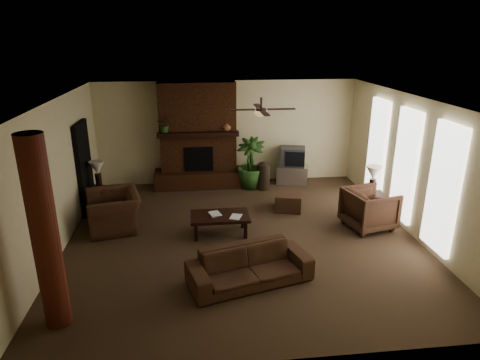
{
  "coord_description": "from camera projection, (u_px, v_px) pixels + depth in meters",
  "views": [
    {
      "loc": [
        -0.92,
        -7.72,
        3.95
      ],
      "look_at": [
        0.0,
        0.4,
        1.1
      ],
      "focal_mm": 31.4,
      "sensor_mm": 36.0,
      "label": 1
    }
  ],
  "objects": [
    {
      "name": "room_shell",
      "position": [
        242.0,
        172.0,
        8.18
      ],
      "size": [
        7.0,
        7.0,
        7.0
      ],
      "color": "#4A3625",
      "rests_on": "ground"
    },
    {
      "name": "fireplace",
      "position": [
        198.0,
        145.0,
        11.2
      ],
      "size": [
        2.4,
        0.7,
        2.8
      ],
      "color": "#502915",
      "rests_on": "ground"
    },
    {
      "name": "windows",
      "position": [
        405.0,
        166.0,
        8.75
      ],
      "size": [
        0.08,
        3.65,
        2.35
      ],
      "color": "white",
      "rests_on": "ground"
    },
    {
      "name": "log_column",
      "position": [
        45.0,
        235.0,
        5.62
      ],
      "size": [
        0.36,
        0.36,
        2.8
      ],
      "primitive_type": "cylinder",
      "color": "maroon",
      "rests_on": "ground"
    },
    {
      "name": "doorway",
      "position": [
        84.0,
        168.0,
        9.62
      ],
      "size": [
        0.1,
        1.0,
        2.1
      ],
      "primitive_type": "cube",
      "color": "black",
      "rests_on": "ground"
    },
    {
      "name": "ceiling_fan",
      "position": [
        261.0,
        111.0,
        8.13
      ],
      "size": [
        1.35,
        1.35,
        0.37
      ],
      "color": "black",
      "rests_on": "ceiling"
    },
    {
      "name": "sofa",
      "position": [
        250.0,
        261.0,
        6.95
      ],
      "size": [
        2.13,
        1.13,
        0.8
      ],
      "primitive_type": "imported",
      "rotation": [
        0.0,
        0.0,
        0.27
      ],
      "color": "#492F1F",
      "rests_on": "ground"
    },
    {
      "name": "armchair_left",
      "position": [
        113.0,
        205.0,
        8.88
      ],
      "size": [
        1.04,
        1.35,
        1.05
      ],
      "primitive_type": "imported",
      "rotation": [
        0.0,
        0.0,
        -1.33
      ],
      "color": "#492F1F",
      "rests_on": "ground"
    },
    {
      "name": "armchair_right",
      "position": [
        370.0,
        207.0,
        8.91
      ],
      "size": [
        1.06,
        1.1,
        0.95
      ],
      "primitive_type": "imported",
      "rotation": [
        0.0,
        0.0,
        1.81
      ],
      "color": "#492F1F",
      "rests_on": "ground"
    },
    {
      "name": "coffee_table",
      "position": [
        220.0,
        218.0,
        8.64
      ],
      "size": [
        1.2,
        0.7,
        0.43
      ],
      "color": "black",
      "rests_on": "ground"
    },
    {
      "name": "ottoman",
      "position": [
        288.0,
        202.0,
        9.93
      ],
      "size": [
        0.73,
        0.73,
        0.4
      ],
      "primitive_type": "cube",
      "rotation": [
        0.0,
        0.0,
        -0.25
      ],
      "color": "#492F1F",
      "rests_on": "ground"
    },
    {
      "name": "tv_stand",
      "position": [
        292.0,
        174.0,
        11.7
      ],
      "size": [
        0.95,
        0.7,
        0.5
      ],
      "primitive_type": "cube",
      "rotation": [
        0.0,
        0.0,
        -0.26
      ],
      "color": "silver",
      "rests_on": "ground"
    },
    {
      "name": "tv",
      "position": [
        293.0,
        157.0,
        11.53
      ],
      "size": [
        0.75,
        0.67,
        0.52
      ],
      "color": "#3B3B3E",
      "rests_on": "tv_stand"
    },
    {
      "name": "floor_vase",
      "position": [
        263.0,
        174.0,
        11.17
      ],
      "size": [
        0.34,
        0.34,
        0.77
      ],
      "color": "#30241A",
      "rests_on": "ground"
    },
    {
      "name": "floor_plant",
      "position": [
        250.0,
        174.0,
        11.32
      ],
      "size": [
        1.07,
        1.51,
        0.76
      ],
      "primitive_type": "imported",
      "rotation": [
        0.0,
        0.0,
        -0.25
      ],
      "color": "#2C5220",
      "rests_on": "ground"
    },
    {
      "name": "side_table_left",
      "position": [
        101.0,
        199.0,
        9.85
      ],
      "size": [
        0.61,
        0.61,
        0.55
      ],
      "primitive_type": "cube",
      "rotation": [
        0.0,
        0.0,
        -0.25
      ],
      "color": "black",
      "rests_on": "ground"
    },
    {
      "name": "lamp_left",
      "position": [
        97.0,
        170.0,
        9.64
      ],
      "size": [
        0.42,
        0.42,
        0.65
      ],
      "color": "black",
      "rests_on": "side_table_left"
    },
    {
      "name": "side_table_right",
      "position": [
        371.0,
        205.0,
        9.54
      ],
      "size": [
        0.57,
        0.57,
        0.55
      ],
      "primitive_type": "cube",
      "rotation": [
        0.0,
        0.0,
        -0.15
      ],
      "color": "black",
      "rests_on": "ground"
    },
    {
      "name": "lamp_right",
      "position": [
        373.0,
        175.0,
        9.29
      ],
      "size": [
        0.4,
        0.4,
        0.65
      ],
      "color": "black",
      "rests_on": "side_table_right"
    },
    {
      "name": "mantel_plant",
      "position": [
        165.0,
        126.0,
        10.72
      ],
      "size": [
        0.41,
        0.45,
        0.33
      ],
      "primitive_type": "imported",
      "rotation": [
        0.0,
        0.0,
        -0.09
      ],
      "color": "#2C5220",
      "rests_on": "fireplace"
    },
    {
      "name": "mantel_vase",
      "position": [
        227.0,
        127.0,
        10.92
      ],
      "size": [
        0.26,
        0.27,
        0.22
      ],
      "primitive_type": "imported",
      "rotation": [
        0.0,
        0.0,
        -0.21
      ],
      "color": "#995E3D",
      "rests_on": "fireplace"
    },
    {
      "name": "book_a",
      "position": [
        210.0,
        209.0,
        8.55
      ],
      "size": [
        0.22,
        0.09,
        0.29
      ],
      "primitive_type": "imported",
      "rotation": [
        0.0,
        0.0,
        0.28
      ],
      "color": "#999999",
      "rests_on": "coffee_table"
    },
    {
      "name": "book_b",
      "position": [
        231.0,
        210.0,
        8.49
      ],
      "size": [
        0.21,
        0.1,
        0.29
      ],
      "primitive_type": "imported",
      "rotation": [
        0.0,
        0.0,
        -0.36
      ],
      "color": "#999999",
      "rests_on": "coffee_table"
    }
  ]
}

